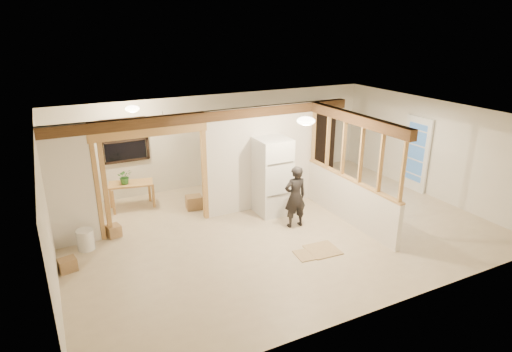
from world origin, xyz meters
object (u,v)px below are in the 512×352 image
refrigerator (272,176)px  woman (295,197)px  bookshelf (319,139)px  work_table (132,195)px  shop_vac (92,217)px

refrigerator → woman: size_ratio=1.29×
bookshelf → refrigerator: bearing=-141.7°
woman → work_table: bearing=-37.6°
shop_vac → bookshelf: 6.96m
woman → work_table: size_ratio=1.37×
work_table → woman: bearing=-29.1°
refrigerator → work_table: bearing=149.0°
woman → bookshelf: bearing=-127.9°
work_table → bookshelf: 5.84m
refrigerator → shop_vac: (-3.96, 0.93, -0.60)m
work_table → shop_vac: 1.32m
refrigerator → shop_vac: bearing=166.7°
shop_vac → bookshelf: bearing=10.9°
refrigerator → shop_vac: refrigerator is taller
shop_vac → woman: bearing=-24.1°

